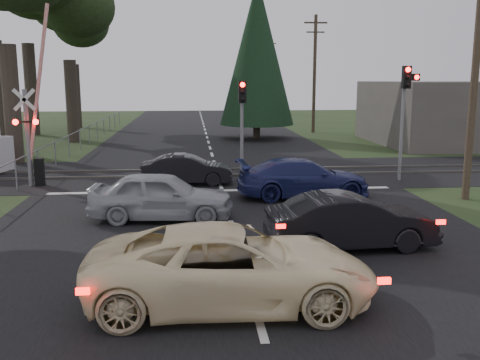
{
  "coord_description": "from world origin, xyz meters",
  "views": [
    {
      "loc": [
        -1.13,
        -11.67,
        4.2
      ],
      "look_at": [
        0.26,
        3.51,
        1.3
      ],
      "focal_mm": 40.0,
      "sensor_mm": 36.0,
      "label": 1
    }
  ],
  "objects": [
    {
      "name": "utility_pole_near",
      "position": [
        8.5,
        6.0,
        4.73
      ],
      "size": [
        1.8,
        0.26,
        9.0
      ],
      "color": "#4C3D2D",
      "rests_on": "ground"
    },
    {
      "name": "conifer_tree",
      "position": [
        3.5,
        26.0,
        5.99
      ],
      "size": [
        5.2,
        5.2,
        11.0
      ],
      "color": "#473D33",
      "rests_on": "ground"
    },
    {
      "name": "silver_car",
      "position": [
        -2.06,
        4.14,
        0.73
      ],
      "size": [
        4.43,
        2.12,
        1.46
      ],
      "primitive_type": "imported",
      "rotation": [
        0.0,
        0.0,
        1.48
      ],
      "color": "#9B9EA3",
      "rests_on": "ground"
    },
    {
      "name": "rail_near",
      "position": [
        0.0,
        11.2,
        0.05
      ],
      "size": [
        120.0,
        0.12,
        0.1
      ],
      "primitive_type": "cube",
      "color": "#59544C",
      "rests_on": "ground"
    },
    {
      "name": "traffic_signal_center",
      "position": [
        1.0,
        10.68,
        2.81
      ],
      "size": [
        0.32,
        0.48,
        4.1
      ],
      "color": "slate",
      "rests_on": "ground"
    },
    {
      "name": "euc_tree_e",
      "position": [
        -11.0,
        36.0,
        9.51
      ],
      "size": [
        6.0,
        6.0,
        13.2
      ],
      "color": "#473D33",
      "rests_on": "ground"
    },
    {
      "name": "crossing_signal",
      "position": [
        -7.27,
        9.79,
        2.06
      ],
      "size": [
        1.62,
        0.38,
        6.96
      ],
      "color": "slate",
      "rests_on": "ground"
    },
    {
      "name": "cream_coupe",
      "position": [
        -0.42,
        -2.2,
        0.75
      ],
      "size": [
        5.45,
        2.63,
        1.5
      ],
      "primitive_type": "imported",
      "rotation": [
        0.0,
        0.0,
        1.54
      ],
      "color": "#FAE6B3",
      "rests_on": "ground"
    },
    {
      "name": "stop_line",
      "position": [
        0.0,
        8.2,
        0.01
      ],
      "size": [
        13.0,
        0.35,
        0.0
      ],
      "primitive_type": "cube",
      "color": "silver",
      "rests_on": "ground"
    },
    {
      "name": "utility_pole_mid",
      "position": [
        8.5,
        30.0,
        4.73
      ],
      "size": [
        1.8,
        0.26,
        9.0
      ],
      "color": "#4C3D2D",
      "rests_on": "ground"
    },
    {
      "name": "ground",
      "position": [
        0.0,
        0.0,
        0.0
      ],
      "size": [
        120.0,
        120.0,
        0.0
      ],
      "primitive_type": "plane",
      "color": "#233418",
      "rests_on": "ground"
    },
    {
      "name": "traffic_signal_right",
      "position": [
        7.55,
        9.47,
        3.31
      ],
      "size": [
        0.68,
        0.48,
        4.7
      ],
      "color": "slate",
      "rests_on": "ground"
    },
    {
      "name": "rail_corridor",
      "position": [
        0.0,
        12.0,
        0.01
      ],
      "size": [
        120.0,
        8.0,
        0.01
      ],
      "primitive_type": "cube",
      "color": "black",
      "rests_on": "ground"
    },
    {
      "name": "dark_hatchback",
      "position": [
        2.8,
        0.91,
        0.69
      ],
      "size": [
        4.28,
        1.77,
        1.38
      ],
      "primitive_type": "imported",
      "rotation": [
        0.0,
        0.0,
        1.65
      ],
      "color": "black",
      "rests_on": "ground"
    },
    {
      "name": "dark_car_far",
      "position": [
        -1.33,
        9.6,
        0.6
      ],
      "size": [
        3.69,
        1.43,
        1.2
      ],
      "primitive_type": "imported",
      "rotation": [
        0.0,
        0.0,
        1.53
      ],
      "color": "black",
      "rests_on": "ground"
    },
    {
      "name": "rail_far",
      "position": [
        0.0,
        12.8,
        0.05
      ],
      "size": [
        120.0,
        0.12,
        0.1
      ],
      "primitive_type": "cube",
      "color": "#59544C",
      "rests_on": "ground"
    },
    {
      "name": "road",
      "position": [
        0.0,
        10.0,
        0.01
      ],
      "size": [
        14.0,
        100.0,
        0.01
      ],
      "primitive_type": "cube",
      "color": "black",
      "rests_on": "ground"
    },
    {
      "name": "utility_pole_far",
      "position": [
        8.5,
        55.0,
        4.73
      ],
      "size": [
        1.8,
        0.26,
        9.0
      ],
      "color": "#4C3D2D",
      "rests_on": "ground"
    },
    {
      "name": "fence_left",
      "position": [
        -7.8,
        22.5,
        0.0
      ],
      "size": [
        0.1,
        36.0,
        1.2
      ],
      "primitive_type": null,
      "color": "slate",
      "rests_on": "ground"
    },
    {
      "name": "blue_sedan",
      "position": [
        2.84,
        6.87,
        0.69
      ],
      "size": [
        4.84,
        2.18,
        1.38
      ],
      "primitive_type": "imported",
      "rotation": [
        0.0,
        0.0,
        1.62
      ],
      "color": "navy",
      "rests_on": "ground"
    }
  ]
}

